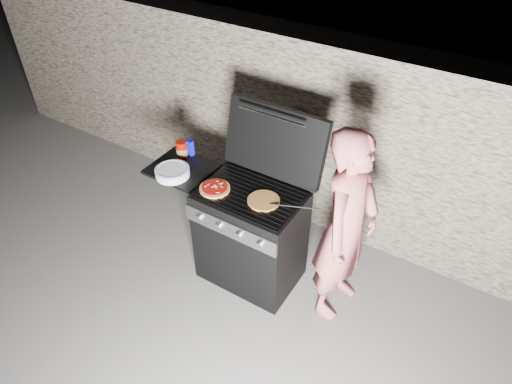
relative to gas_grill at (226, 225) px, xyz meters
The scene contains 10 objects.
ground 0.52m from the gas_grill, ahead, with size 50.00×50.00×0.00m, color #5E5A57.
stone_wall 1.17m from the gas_grill, 76.61° to the left, with size 8.00×0.35×1.80m, color gray.
gas_grill is the anchor object (origin of this frame).
pizza_topped 0.48m from the gas_grill, 96.73° to the right, with size 0.24×0.24×0.03m, color tan, non-canonical shape.
pizza_plain 0.60m from the gas_grill, ahead, with size 0.24×0.24×0.01m, color #D09549.
sauce_jar 0.74m from the gas_grill, 165.67° to the left, with size 0.09×0.09×0.14m, color #960D00.
blue_carton 0.72m from the gas_grill, 158.38° to the left, with size 0.06×0.04×0.14m, color #0710AE.
plate_stack 0.64m from the gas_grill, 163.38° to the right, with size 0.28×0.28×0.06m, color white.
person 1.07m from the gas_grill, ahead, with size 0.60×0.39×1.64m, color #C15C5F.
tongs 0.80m from the gas_grill, ahead, with size 0.01×0.01×0.39m, color black.
Camera 1 is at (1.45, -2.25, 3.11)m, focal length 32.00 mm.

